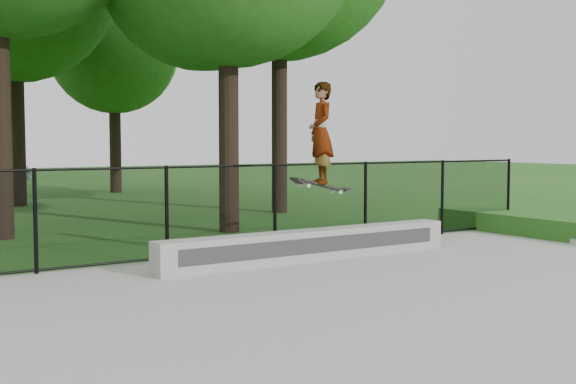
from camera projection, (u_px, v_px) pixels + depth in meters
name	position (u px, v px, depth m)	size (l,w,h in m)	color
ground	(439.00, 359.00, 6.40)	(100.00, 100.00, 0.00)	#235718
concrete_slab	(439.00, 356.00, 6.40)	(14.00, 12.00, 0.06)	gray
grind_ledge	(311.00, 245.00, 11.35)	(5.27, 0.40, 0.48)	#9C9D98
skater_airborne	(321.00, 135.00, 11.02)	(0.82, 0.66, 1.74)	black
chainlink_fence	(167.00, 213.00, 11.26)	(16.06, 0.06, 1.50)	black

